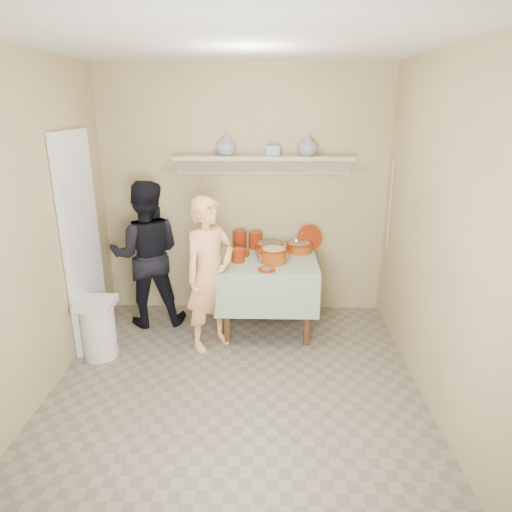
{
  "coord_description": "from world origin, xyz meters",
  "views": [
    {
      "loc": [
        0.25,
        -3.02,
        2.22
      ],
      "look_at": [
        0.15,
        0.75,
        0.95
      ],
      "focal_mm": 32.0,
      "sensor_mm": 36.0,
      "label": 1
    }
  ],
  "objects_px": {
    "person_helper": "(147,254)",
    "serving_table": "(267,268)",
    "cazuela_rice": "(274,254)",
    "trash_bin": "(99,328)",
    "person_cook": "(210,275)"
  },
  "relations": [
    {
      "from": "person_helper",
      "to": "serving_table",
      "type": "relative_size",
      "value": 1.55
    },
    {
      "from": "person_helper",
      "to": "serving_table",
      "type": "bearing_deg",
      "value": 167.53
    },
    {
      "from": "cazuela_rice",
      "to": "trash_bin",
      "type": "relative_size",
      "value": 0.59
    },
    {
      "from": "person_cook",
      "to": "trash_bin",
      "type": "relative_size",
      "value": 2.59
    },
    {
      "from": "person_cook",
      "to": "cazuela_rice",
      "type": "height_order",
      "value": "person_cook"
    },
    {
      "from": "person_helper",
      "to": "trash_bin",
      "type": "xyz_separation_m",
      "value": [
        -0.3,
        -0.7,
        -0.47
      ]
    },
    {
      "from": "serving_table",
      "to": "cazuela_rice",
      "type": "bearing_deg",
      "value": -70.11
    },
    {
      "from": "serving_table",
      "to": "trash_bin",
      "type": "distance_m",
      "value": 1.69
    },
    {
      "from": "serving_table",
      "to": "trash_bin",
      "type": "bearing_deg",
      "value": -157.32
    },
    {
      "from": "cazuela_rice",
      "to": "serving_table",
      "type": "bearing_deg",
      "value": 109.89
    },
    {
      "from": "cazuela_rice",
      "to": "trash_bin",
      "type": "xyz_separation_m",
      "value": [
        -1.58,
        -0.47,
        -0.56
      ]
    },
    {
      "from": "cazuela_rice",
      "to": "trash_bin",
      "type": "height_order",
      "value": "cazuela_rice"
    },
    {
      "from": "person_cook",
      "to": "trash_bin",
      "type": "bearing_deg",
      "value": 149.83
    },
    {
      "from": "person_cook",
      "to": "serving_table",
      "type": "bearing_deg",
      "value": -4.99
    },
    {
      "from": "person_helper",
      "to": "cazuela_rice",
      "type": "relative_size",
      "value": 4.58
    }
  ]
}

